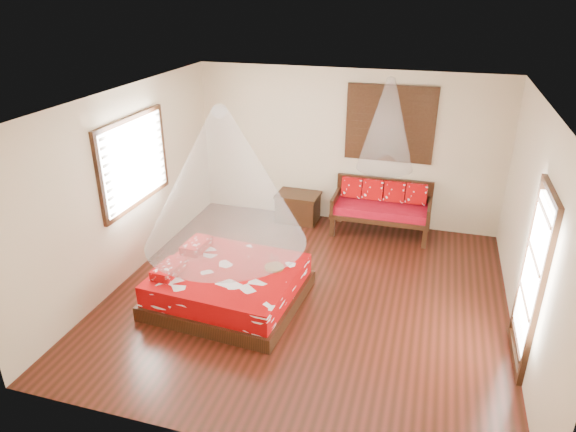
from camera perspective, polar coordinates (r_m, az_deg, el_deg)
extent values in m
cube|color=#33150B|center=(7.48, 2.17, -8.85)|extent=(5.50, 5.50, 0.02)
cube|color=silver|center=(6.39, 2.58, 12.82)|extent=(5.50, 5.50, 0.02)
cube|color=beige|center=(7.89, -17.49, 3.30)|extent=(0.02, 5.50, 2.80)
cube|color=beige|center=(6.77, 25.66, -1.60)|extent=(0.02, 5.50, 2.80)
cube|color=beige|center=(9.36, 6.55, 7.53)|extent=(5.50, 0.02, 2.80)
cube|color=beige|center=(4.52, -6.46, -12.26)|extent=(5.50, 0.02, 2.80)
cube|color=black|center=(7.35, -6.50, -8.65)|extent=(2.08, 1.91, 0.20)
cube|color=#A50506|center=(7.22, -6.60, -6.99)|extent=(1.97, 1.80, 0.30)
cube|color=#A50506|center=(7.16, -13.11, -5.79)|extent=(0.32, 0.53, 0.13)
cube|color=#A50506|center=(7.71, -10.14, -3.24)|extent=(0.32, 0.53, 0.13)
cube|color=black|center=(9.08, 4.96, -1.01)|extent=(0.08, 0.08, 0.42)
cube|color=black|center=(8.94, 14.95, -2.20)|extent=(0.08, 0.08, 0.42)
cube|color=black|center=(9.65, 5.73, 0.56)|extent=(0.08, 0.08, 0.42)
cube|color=black|center=(9.52, 15.13, -0.55)|extent=(0.08, 0.08, 0.42)
cube|color=black|center=(9.19, 10.24, 0.18)|extent=(1.71, 0.76, 0.08)
cube|color=#9A0518|center=(9.15, 10.29, 0.81)|extent=(1.65, 0.70, 0.14)
cube|color=black|center=(9.39, 10.63, 2.61)|extent=(1.71, 0.06, 0.55)
cube|color=black|center=(9.23, 5.31, 1.68)|extent=(0.06, 0.76, 0.30)
cube|color=black|center=(9.10, 15.39, 0.51)|extent=(0.06, 0.76, 0.30)
cube|color=#A50506|center=(9.32, 7.10, 3.14)|extent=(0.36, 0.19, 0.38)
cube|color=#A50506|center=(9.28, 9.41, 2.88)|extent=(0.36, 0.19, 0.38)
cube|color=#A50506|center=(9.24, 11.74, 2.62)|extent=(0.36, 0.19, 0.38)
cube|color=#A50506|center=(9.23, 14.07, 2.35)|extent=(0.36, 0.19, 0.38)
cube|color=black|center=(9.64, 1.11, 0.86)|extent=(0.76, 0.55, 0.49)
cube|color=black|center=(9.53, 1.12, 2.34)|extent=(0.80, 0.59, 0.05)
cube|color=black|center=(9.10, 11.28, 10.00)|extent=(1.52, 0.06, 1.32)
cube|color=black|center=(9.09, 11.28, 9.99)|extent=(1.35, 0.04, 1.10)
cube|color=black|center=(7.93, -16.75, 5.80)|extent=(0.08, 1.74, 1.34)
cube|color=beige|center=(7.91, -16.50, 5.79)|extent=(0.04, 1.54, 1.10)
cube|color=black|center=(6.38, 25.41, -6.66)|extent=(0.08, 1.02, 2.16)
cube|color=white|center=(6.33, 25.40, -5.86)|extent=(0.03, 0.82, 1.70)
cylinder|color=brown|center=(7.13, -1.54, -5.70)|extent=(0.27, 0.27, 0.03)
cone|color=white|center=(6.57, -7.22, 4.26)|extent=(2.14, 2.14, 1.80)
cone|color=white|center=(8.62, 11.00, 9.92)|extent=(0.94, 0.94, 1.50)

